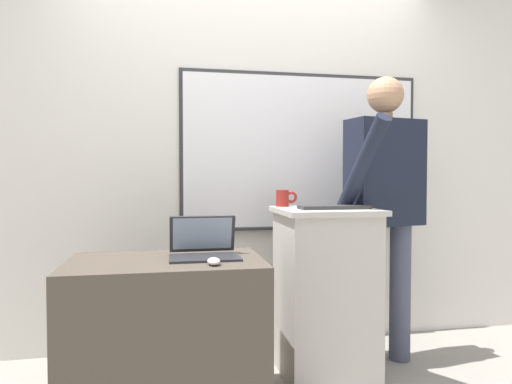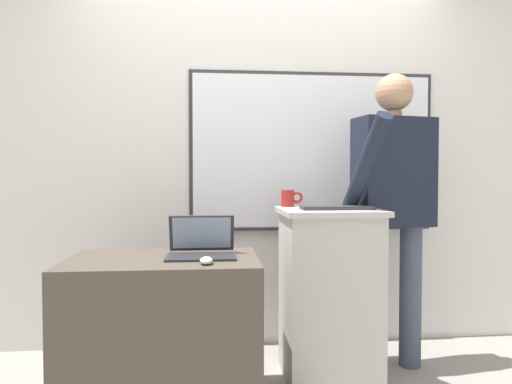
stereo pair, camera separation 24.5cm
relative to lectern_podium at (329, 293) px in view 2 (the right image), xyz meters
name	(u,v)px [view 2 (the right image)]	position (x,y,z in m)	size (l,w,h in m)	color
back_wall	(262,129)	(-0.32, 0.63, 0.99)	(6.40, 0.17, 2.97)	silver
lectern_podium	(329,293)	(0.00, 0.00, 0.00)	(0.55, 0.53, 0.97)	#BCB7AD
side_desk	(164,332)	(-0.90, -0.23, -0.11)	(0.95, 0.60, 0.75)	#4C4238
person_presenter	(394,197)	(0.42, 0.09, 0.54)	(0.62, 0.61, 1.76)	#474C60
laptop	(201,244)	(-0.71, -0.17, 0.32)	(0.35, 0.29, 0.20)	#28282D
wireless_keyboard	(337,208)	(0.03, -0.07, 0.49)	(0.40, 0.13, 0.02)	#2D2D30
computer_mouse_by_laptop	(206,260)	(-0.69, -0.41, 0.28)	(0.06, 0.10, 0.03)	silver
coffee_mug	(289,198)	(-0.20, 0.20, 0.53)	(0.13, 0.08, 0.10)	maroon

